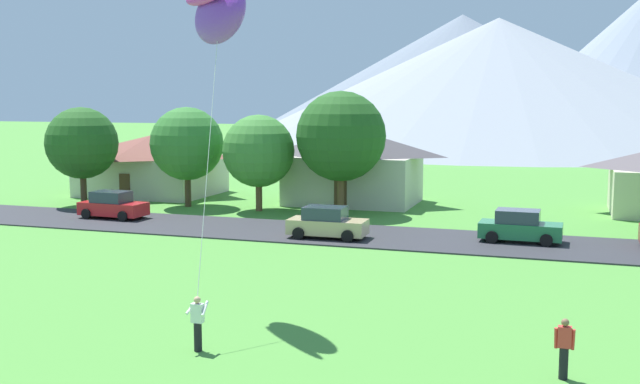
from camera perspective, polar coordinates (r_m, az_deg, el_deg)
road_strip at (r=40.30m, az=6.78°, el=-3.55°), size 160.00×6.67×0.08m
mountain_central_ridge at (r=181.75m, az=10.83°, el=8.96°), size 99.22×99.22×27.43m
mountain_far_west_ridge at (r=131.03m, az=13.48°, el=8.29°), size 91.60×91.60×21.19m
house_left_center at (r=60.13m, az=-12.82°, el=2.13°), size 10.54×8.32×4.68m
house_rightmost at (r=53.54m, az=2.60°, el=2.10°), size 9.66×7.06×5.39m
tree_near_left at (r=52.49m, az=-10.20°, el=3.66°), size 5.10×5.10×6.97m
tree_left_of_center at (r=49.86m, az=-4.75°, el=3.15°), size 4.87×4.87×6.49m
tree_center at (r=54.63m, az=-17.86°, el=3.59°), size 5.03×5.03×6.96m
tree_far_right at (r=48.46m, az=1.62°, el=4.30°), size 5.90×5.90×8.05m
parked_car_tan_west_end at (r=39.88m, az=0.54°, el=-2.41°), size 4.24×2.15×1.68m
parked_car_red_mid_west at (r=48.29m, az=-15.65°, el=-1.01°), size 4.27×2.22×1.68m
parked_car_green_east_end at (r=40.13m, az=15.12°, el=-2.60°), size 4.24×2.16×1.68m
kite_flyer_with_kite at (r=26.62m, az=-7.86°, el=13.34°), size 3.72×6.69×11.61m
watcher_person at (r=21.29m, az=18.27°, el=-11.29°), size 0.56×0.24×1.68m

